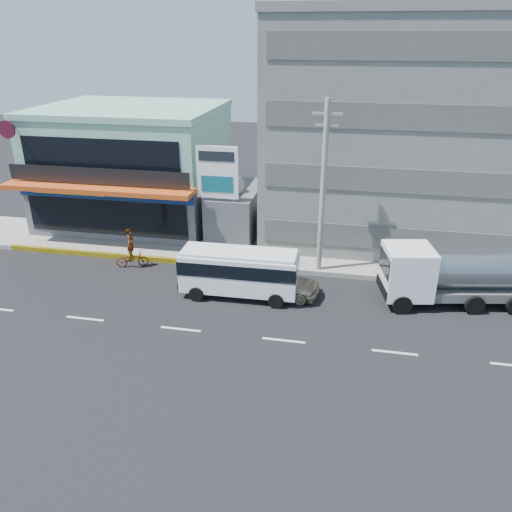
{
  "coord_description": "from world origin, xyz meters",
  "views": [
    {
      "loc": [
        7.48,
        -19.34,
        13.02
      ],
      "look_at": [
        2.85,
        4.32,
        2.2
      ],
      "focal_mm": 35.0,
      "sensor_mm": 36.0,
      "label": 1
    }
  ],
  "objects_px": {
    "tanker_truck": "(454,274)",
    "satellite_dish": "(233,192)",
    "billboard": "(217,179)",
    "motorcycle_rider": "(132,254)",
    "shop_building": "(135,169)",
    "concrete_building": "(394,133)",
    "sedan": "(277,281)",
    "utility_pole_near": "(323,189)",
    "minibus": "(239,270)"
  },
  "relations": [
    {
      "from": "minibus",
      "to": "utility_pole_near",
      "type": "bearing_deg",
      "value": 41.92
    },
    {
      "from": "concrete_building",
      "to": "satellite_dish",
      "type": "bearing_deg",
      "value": -158.2
    },
    {
      "from": "shop_building",
      "to": "utility_pole_near",
      "type": "relative_size",
      "value": 1.24
    },
    {
      "from": "satellite_dish",
      "to": "motorcycle_rider",
      "type": "xyz_separation_m",
      "value": [
        -5.14,
        -4.86,
        -2.76
      ]
    },
    {
      "from": "concrete_building",
      "to": "satellite_dish",
      "type": "relative_size",
      "value": 10.67
    },
    {
      "from": "concrete_building",
      "to": "sedan",
      "type": "xyz_separation_m",
      "value": [
        -6.02,
        -10.6,
        -6.21
      ]
    },
    {
      "from": "billboard",
      "to": "sedan",
      "type": "xyz_separation_m",
      "value": [
        4.48,
        -4.8,
        -4.14
      ]
    },
    {
      "from": "tanker_truck",
      "to": "motorcycle_rider",
      "type": "distance_m",
      "value": 18.25
    },
    {
      "from": "concrete_building",
      "to": "motorcycle_rider",
      "type": "height_order",
      "value": "concrete_building"
    },
    {
      "from": "utility_pole_near",
      "to": "satellite_dish",
      "type": "bearing_deg",
      "value": 149.04
    },
    {
      "from": "shop_building",
      "to": "satellite_dish",
      "type": "xyz_separation_m",
      "value": [
        8.0,
        -2.95,
        -0.42
      ]
    },
    {
      "from": "concrete_building",
      "to": "satellite_dish",
      "type": "xyz_separation_m",
      "value": [
        -10.0,
        -4.0,
        -3.42
      ]
    },
    {
      "from": "concrete_building",
      "to": "billboard",
      "type": "relative_size",
      "value": 2.32
    },
    {
      "from": "billboard",
      "to": "utility_pole_near",
      "type": "distance_m",
      "value": 6.75
    },
    {
      "from": "tanker_truck",
      "to": "motorcycle_rider",
      "type": "relative_size",
      "value": 3.31
    },
    {
      "from": "motorcycle_rider",
      "to": "shop_building",
      "type": "bearing_deg",
      "value": 110.13
    },
    {
      "from": "satellite_dish",
      "to": "concrete_building",
      "type": "bearing_deg",
      "value": 21.8
    },
    {
      "from": "shop_building",
      "to": "tanker_truck",
      "type": "relative_size",
      "value": 1.51
    },
    {
      "from": "satellite_dish",
      "to": "tanker_truck",
      "type": "relative_size",
      "value": 0.18
    },
    {
      "from": "billboard",
      "to": "concrete_building",
      "type": "bearing_deg",
      "value": 28.92
    },
    {
      "from": "satellite_dish",
      "to": "tanker_truck",
      "type": "bearing_deg",
      "value": -23.9
    },
    {
      "from": "satellite_dish",
      "to": "minibus",
      "type": "relative_size",
      "value": 0.24
    },
    {
      "from": "shop_building",
      "to": "concrete_building",
      "type": "xyz_separation_m",
      "value": [
        18.0,
        1.05,
        3.0
      ]
    },
    {
      "from": "concrete_building",
      "to": "minibus",
      "type": "distance_m",
      "value": 14.76
    },
    {
      "from": "billboard",
      "to": "motorcycle_rider",
      "type": "height_order",
      "value": "billboard"
    },
    {
      "from": "billboard",
      "to": "tanker_truck",
      "type": "distance_m",
      "value": 14.51
    },
    {
      "from": "sedan",
      "to": "billboard",
      "type": "bearing_deg",
      "value": 50.83
    },
    {
      "from": "tanker_truck",
      "to": "sedan",
      "type": "bearing_deg",
      "value": -174.89
    },
    {
      "from": "billboard",
      "to": "sedan",
      "type": "relative_size",
      "value": 1.5
    },
    {
      "from": "billboard",
      "to": "minibus",
      "type": "relative_size",
      "value": 1.1
    },
    {
      "from": "satellite_dish",
      "to": "billboard",
      "type": "xyz_separation_m",
      "value": [
        -0.5,
        -1.8,
        1.35
      ]
    },
    {
      "from": "sedan",
      "to": "tanker_truck",
      "type": "distance_m",
      "value": 9.16
    },
    {
      "from": "tanker_truck",
      "to": "motorcycle_rider",
      "type": "height_order",
      "value": "tanker_truck"
    },
    {
      "from": "sedan",
      "to": "tanker_truck",
      "type": "bearing_deg",
      "value": -77.09
    },
    {
      "from": "shop_building",
      "to": "sedan",
      "type": "distance_m",
      "value": 15.65
    },
    {
      "from": "concrete_building",
      "to": "billboard",
      "type": "xyz_separation_m",
      "value": [
        -10.5,
        -5.8,
        -2.07
      ]
    },
    {
      "from": "concrete_building",
      "to": "tanker_truck",
      "type": "distance_m",
      "value": 11.56
    },
    {
      "from": "billboard",
      "to": "utility_pole_near",
      "type": "height_order",
      "value": "utility_pole_near"
    },
    {
      "from": "concrete_building",
      "to": "utility_pole_near",
      "type": "height_order",
      "value": "concrete_building"
    },
    {
      "from": "utility_pole_near",
      "to": "tanker_truck",
      "type": "distance_m",
      "value": 8.17
    },
    {
      "from": "utility_pole_near",
      "to": "sedan",
      "type": "height_order",
      "value": "utility_pole_near"
    },
    {
      "from": "shop_building",
      "to": "sedan",
      "type": "height_order",
      "value": "shop_building"
    },
    {
      "from": "concrete_building",
      "to": "satellite_dish",
      "type": "height_order",
      "value": "concrete_building"
    },
    {
      "from": "utility_pole_near",
      "to": "motorcycle_rider",
      "type": "bearing_deg",
      "value": -173.53
    },
    {
      "from": "motorcycle_rider",
      "to": "utility_pole_near",
      "type": "bearing_deg",
      "value": 6.47
    },
    {
      "from": "satellite_dish",
      "to": "utility_pole_near",
      "type": "height_order",
      "value": "utility_pole_near"
    },
    {
      "from": "shop_building",
      "to": "satellite_dish",
      "type": "height_order",
      "value": "shop_building"
    },
    {
      "from": "sedan",
      "to": "concrete_building",
      "type": "bearing_deg",
      "value": -21.78
    },
    {
      "from": "tanker_truck",
      "to": "satellite_dish",
      "type": "bearing_deg",
      "value": 156.1
    },
    {
      "from": "billboard",
      "to": "minibus",
      "type": "height_order",
      "value": "billboard"
    }
  ]
}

